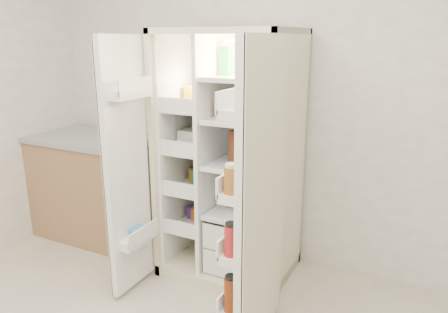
% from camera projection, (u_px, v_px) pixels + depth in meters
% --- Properties ---
extents(wall_back, '(4.00, 0.02, 2.70)m').
position_uv_depth(wall_back, '(270.00, 90.00, 3.23)').
color(wall_back, white).
rests_on(wall_back, floor).
extents(refrigerator, '(0.92, 0.70, 1.80)m').
position_uv_depth(refrigerator, '(235.00, 176.00, 3.16)').
color(refrigerator, beige).
rests_on(refrigerator, floor).
extents(freezer_door, '(0.15, 0.40, 1.72)m').
position_uv_depth(freezer_door, '(127.00, 169.00, 2.82)').
color(freezer_door, white).
rests_on(freezer_door, floor).
extents(fridge_door, '(0.17, 0.58, 1.72)m').
position_uv_depth(fridge_door, '(258.00, 203.00, 2.32)').
color(fridge_door, white).
rests_on(fridge_door, floor).
extents(kitchen_counter, '(1.26, 0.67, 0.91)m').
position_uv_depth(kitchen_counter, '(87.00, 184.00, 3.84)').
color(kitchen_counter, '#926B49').
rests_on(kitchen_counter, floor).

